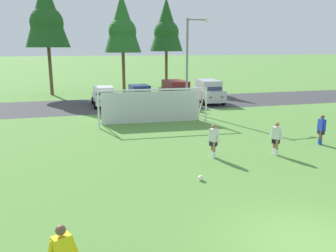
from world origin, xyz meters
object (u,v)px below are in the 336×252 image
Objects in this scene: soccer_goal at (152,105)px; parked_car_slot_left at (140,94)px; parked_car_slot_center_left at (176,92)px; player_striker_near at (321,130)px; parked_car_slot_center at (209,91)px; street_lamp at (189,65)px; parked_car_slot_far_left at (104,96)px; soccer_ball at (201,178)px; player_defender_far at (213,141)px; player_midfield_center at (276,139)px.

parked_car_slot_left is at bearing 85.00° from soccer_goal.
player_striker_near is at bearing -76.34° from parked_car_slot_center_left.
soccer_goal is 4.58× the size of player_striker_near.
parked_car_slot_left is 0.91× the size of parked_car_slot_center_left.
street_lamp reaches higher than parked_car_slot_center.
soccer_goal reaches higher than parked_car_slot_far_left.
soccer_goal reaches higher than player_striker_near.
player_striker_near is 12.05m from street_lamp.
soccer_ball is 19.58m from parked_car_slot_center.
parked_car_slot_center_left is at bearing 79.88° from player_defender_far.
parked_car_slot_center is at bearing -12.70° from parked_car_slot_left.
soccer_ball is 0.05× the size of parked_car_slot_center.
parked_car_slot_far_left is 0.90× the size of parked_car_slot_center.
player_midfield_center is 3.16m from player_defender_far.
soccer_ball is 0.13× the size of player_striker_near.
soccer_ball is 19.52m from parked_car_slot_left.
parked_car_slot_far_left is at bearing 103.13° from player_defender_far.
soccer_goal is 1.74× the size of parked_car_slot_left.
player_midfield_center is at bearing -100.17° from parked_car_slot_center.
parked_car_slot_left is 0.59× the size of street_lamp.
street_lamp reaches higher than player_midfield_center.
parked_car_slot_center is at bearing 67.22° from soccer_ball.
soccer_goal is 1.59× the size of parked_car_slot_center_left.
soccer_ball is 15.23m from street_lamp.
parked_car_slot_center_left is (6.63, -0.61, 0.24)m from parked_car_slot_far_left.
soccer_goal is 10.21m from parked_car_slot_center.
parked_car_slot_left is (-6.93, 16.34, 0.05)m from player_striker_near.
player_striker_near is (7.69, -7.61, -0.47)m from soccer_goal.
player_midfield_center is 18.17m from parked_car_slot_far_left.
soccer_ball is at bearing -103.52° from parked_car_slot_center_left.
parked_car_slot_left is at bearing 161.01° from parked_car_slot_center_left.
player_midfield_center is (-3.39, -0.95, 0.00)m from player_striker_near.
soccer_goal is 8.77m from parked_car_slot_left.
soccer_ball is at bearing -112.78° from parked_car_slot_center.
soccer_goal is (0.42, 10.74, 1.18)m from soccer_ball.
soccer_goal is at bearing -117.67° from parked_car_slot_center_left.
parked_car_slot_center is at bearing 68.85° from player_defender_far.
soccer_ball is 0.05× the size of parked_car_slot_left.
player_striker_near is at bearing -70.65° from street_lamp.
parked_car_slot_far_left reaches higher than player_midfield_center.
parked_car_slot_left is (-3.54, 17.29, 0.05)m from player_midfield_center.
soccer_goal is 1.59× the size of parked_car_slot_center.
player_midfield_center is at bearing -87.70° from street_lamp.
player_midfield_center is 1.00× the size of player_defender_far.
soccer_goal is 8.25m from player_defender_far.
street_lamp is (-3.87, 11.01, 3.01)m from player_striker_near.
parked_car_slot_center_left is at bearing 62.33° from soccer_goal.
parked_car_slot_far_left is (-3.82, 16.37, 0.05)m from player_defender_far.
parked_car_slot_center is (3.16, -0.33, 0.00)m from parked_car_slot_center_left.
player_defender_far is at bearing -102.91° from street_lamp.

